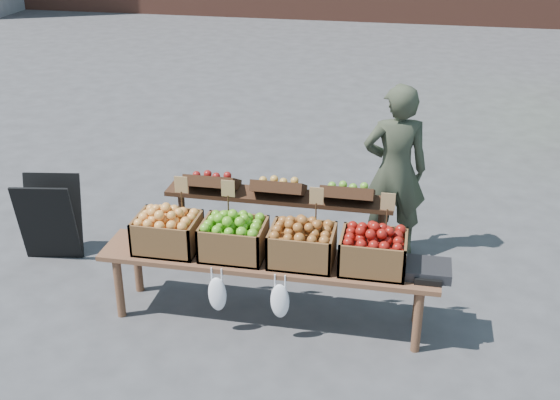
% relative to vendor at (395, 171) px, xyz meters
% --- Properties ---
extents(ground, '(80.00, 80.00, 0.00)m').
position_rel_vendor_xyz_m(ground, '(-0.46, -1.40, -0.83)').
color(ground, '#3F3F42').
extents(vendor, '(0.68, 0.52, 1.67)m').
position_rel_vendor_xyz_m(vendor, '(0.00, 0.00, 0.00)').
color(vendor, '#323728').
rests_on(vendor, ground).
extents(chalkboard_sign, '(0.58, 0.38, 0.81)m').
position_rel_vendor_xyz_m(chalkboard_sign, '(-3.13, -0.76, -0.43)').
color(chalkboard_sign, black).
rests_on(chalkboard_sign, ground).
extents(back_table, '(2.10, 0.44, 1.04)m').
position_rel_vendor_xyz_m(back_table, '(-0.97, -0.65, -0.31)').
color(back_table, '#331D10').
rests_on(back_table, ground).
extents(display_bench, '(2.70, 0.56, 0.57)m').
position_rel_vendor_xyz_m(display_bench, '(-0.91, -1.37, -0.55)').
color(display_bench, brown).
rests_on(display_bench, ground).
extents(crate_golden_apples, '(0.50, 0.40, 0.28)m').
position_rel_vendor_xyz_m(crate_golden_apples, '(-1.74, -1.37, -0.12)').
color(crate_golden_apples, '#D0CA48').
rests_on(crate_golden_apples, display_bench).
extents(crate_russet_pears, '(0.50, 0.40, 0.28)m').
position_rel_vendor_xyz_m(crate_russet_pears, '(-1.19, -1.37, -0.12)').
color(crate_russet_pears, '#42A019').
rests_on(crate_russet_pears, display_bench).
extents(crate_red_apples, '(0.50, 0.40, 0.28)m').
position_rel_vendor_xyz_m(crate_red_apples, '(-0.64, -1.37, -0.12)').
color(crate_red_apples, '#93551C').
rests_on(crate_red_apples, display_bench).
extents(crate_green_apples, '(0.50, 0.40, 0.28)m').
position_rel_vendor_xyz_m(crate_green_apples, '(-0.09, -1.37, -0.12)').
color(crate_green_apples, '#7E0102').
rests_on(crate_green_apples, display_bench).
extents(weighing_scale, '(0.34, 0.30, 0.08)m').
position_rel_vendor_xyz_m(weighing_scale, '(0.34, -1.37, -0.22)').
color(weighing_scale, black).
rests_on(weighing_scale, display_bench).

